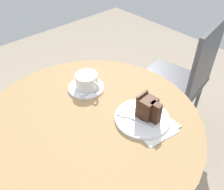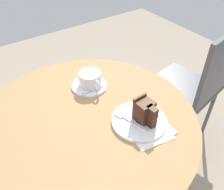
# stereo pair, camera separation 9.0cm
# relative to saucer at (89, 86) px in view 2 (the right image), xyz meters

# --- Properties ---
(cafe_table) EXTENTS (0.82, 0.82, 0.72)m
(cafe_table) POSITION_rel_saucer_xyz_m (0.15, -0.10, -0.12)
(cafe_table) COLOR #A37F51
(cafe_table) RESTS_ON ground
(saucer) EXTENTS (0.15, 0.15, 0.01)m
(saucer) POSITION_rel_saucer_xyz_m (0.00, 0.00, 0.00)
(saucer) COLOR white
(saucer) RESTS_ON cafe_table
(coffee_cup) EXTENTS (0.13, 0.09, 0.06)m
(coffee_cup) POSITION_rel_saucer_xyz_m (0.00, 0.01, 0.04)
(coffee_cup) COLOR white
(coffee_cup) RESTS_ON saucer
(teaspoon) EXTENTS (0.02, 0.10, 0.00)m
(teaspoon) POSITION_rel_saucer_xyz_m (0.04, -0.02, 0.01)
(teaspoon) COLOR #B7B7BC
(teaspoon) RESTS_ON saucer
(cake_plate) EXTENTS (0.20, 0.20, 0.01)m
(cake_plate) POSITION_rel_saucer_xyz_m (0.28, 0.04, 0.00)
(cake_plate) COLOR white
(cake_plate) RESTS_ON cafe_table
(cake_slice) EXTENTS (0.09, 0.06, 0.09)m
(cake_slice) POSITION_rel_saucer_xyz_m (0.29, 0.05, 0.05)
(cake_slice) COLOR #422619
(cake_slice) RESTS_ON cake_plate
(fork) EXTENTS (0.14, 0.06, 0.00)m
(fork) POSITION_rel_saucer_xyz_m (0.25, 0.01, 0.01)
(fork) COLOR #B7B7BC
(fork) RESTS_ON cake_plate
(napkin) EXTENTS (0.15, 0.16, 0.00)m
(napkin) POSITION_rel_saucer_xyz_m (0.33, 0.05, -0.00)
(napkin) COLOR silver
(napkin) RESTS_ON cafe_table
(cafe_chair) EXTENTS (0.44, 0.44, 0.85)m
(cafe_chair) POSITION_rel_saucer_xyz_m (0.08, 0.67, -0.22)
(cafe_chair) COLOR #4C4C51
(cafe_chair) RESTS_ON ground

